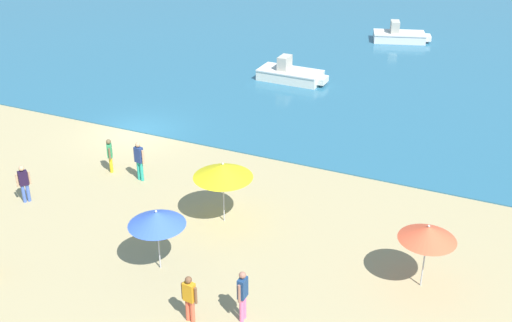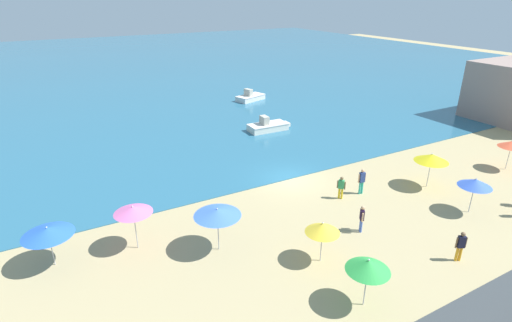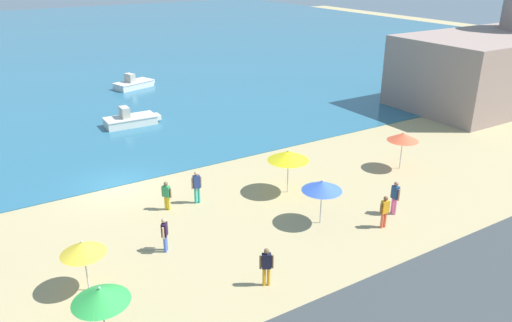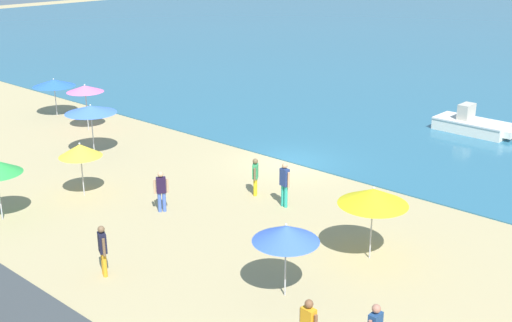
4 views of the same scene
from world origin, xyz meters
name	(u,v)px [view 2 (image 2 of 4)]	position (x,y,z in m)	size (l,w,h in m)	color
ground_plane	(289,179)	(0.00, 0.00, 0.00)	(160.00, 160.00, 0.00)	tan
sea	(124,66)	(0.00, 55.00, 0.03)	(150.00, 110.00, 0.05)	#28627E
beach_umbrella_0	(217,212)	(-8.04, -5.35, 2.25)	(2.47, 2.47, 2.51)	#B2B2B7
beach_umbrella_1	(323,228)	(-3.91, -8.75, 1.94)	(1.75, 1.75, 2.27)	#B2B2B7
beach_umbrella_2	(432,158)	(7.81, -5.67, 2.19)	(2.29, 2.29, 2.53)	#B2B2B7
beach_umbrella_3	(368,265)	(-4.18, -12.17, 2.09)	(1.91, 1.91, 2.42)	#B2B2B7
beach_umbrella_4	(47,231)	(-15.78, -2.54, 1.97)	(2.45, 2.45, 2.23)	#B2B2B7
beach_umbrella_5	(475,183)	(7.18, -9.35, 2.02)	(1.97, 1.97, 2.33)	#B2B2B7
beach_umbrella_6	(133,210)	(-11.77, -3.10, 2.32)	(2.00, 2.00, 2.57)	#B2B2B7
beach_umbrella_7	(512,144)	(15.63, -6.60, 2.07)	(1.89, 1.89, 2.38)	#B2B2B7
bather_0	(362,180)	(2.99, -4.21, 1.03)	(0.56, 0.28, 1.82)	teal
bather_1	(461,245)	(2.21, -12.16, 0.95)	(0.52, 0.35, 1.70)	orange
bather_3	(341,186)	(1.34, -4.07, 0.88)	(0.39, 0.48, 1.58)	gold
bather_5	(362,217)	(-0.24, -7.71, 0.92)	(0.39, 0.48, 1.64)	#4362BA
skiff_nearshore	(268,126)	(4.27, 10.27, 0.47)	(4.28, 1.89, 1.50)	silver
skiff_offshore	(251,97)	(8.37, 21.48, 0.46)	(4.32, 2.84, 1.49)	silver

